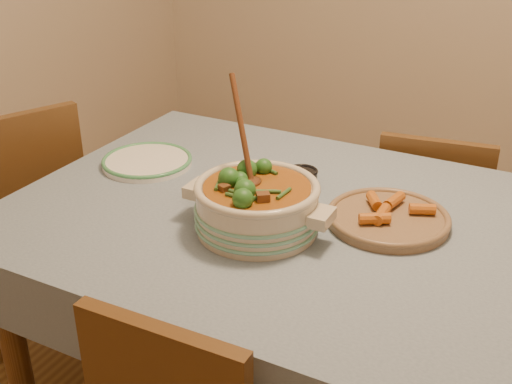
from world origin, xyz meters
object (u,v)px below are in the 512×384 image
fried_plate (388,216)px  chair_left (20,211)px  dining_table (325,253)px  chair_far (430,221)px  white_plate (147,161)px  stew_casserole (257,202)px  condiment_bowl (302,176)px

fried_plate → chair_left: bearing=-177.6°
dining_table → chair_far: bearing=79.6°
dining_table → white_plate: 0.64m
chair_left → chair_far: bearing=141.9°
stew_casserole → condiment_bowl: size_ratio=4.00×
dining_table → chair_left: 1.15m
fried_plate → chair_far: size_ratio=0.45×
white_plate → chair_left: 0.59m
white_plate → fried_plate: size_ratio=0.77×
chair_left → fried_plate: bearing=115.7°
dining_table → chair_far: (0.13, 0.70, -0.21)m
dining_table → chair_far: size_ratio=2.12×
dining_table → condiment_bowl: size_ratio=17.37×
stew_casserole → chair_left: size_ratio=0.44×
chair_far → condiment_bowl: bearing=54.8°
white_plate → condiment_bowl: bearing=10.6°
dining_table → white_plate: white_plate is taller
fried_plate → stew_casserole: bearing=-147.0°
condiment_bowl → fried_plate: (0.29, -0.11, -0.01)m
white_plate → chair_far: chair_far is taller
dining_table → fried_plate: 0.19m
chair_left → stew_casserole: bearing=106.0°
dining_table → condiment_bowl: 0.25m
dining_table → chair_left: bearing=179.4°
dining_table → white_plate: size_ratio=6.06×
fried_plate → chair_left: chair_left is taller
chair_far → stew_casserole: bearing=64.0°
stew_casserole → chair_far: bearing=71.9°
stew_casserole → condiment_bowl: bearing=91.1°
white_plate → chair_far: 1.02m
stew_casserole → white_plate: bearing=157.5°
white_plate → chair_far: size_ratio=0.35×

